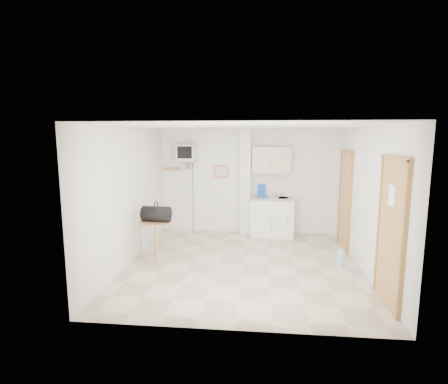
# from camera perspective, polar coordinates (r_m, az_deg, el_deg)

# --- Properties ---
(ground) EXTENTS (4.50, 4.50, 0.00)m
(ground) POSITION_cam_1_polar(r_m,az_deg,el_deg) (6.59, 3.11, -11.67)
(ground) COLOR #C1B498
(ground) RESTS_ON ground
(room_envelope) EXTENTS (4.24, 4.54, 2.55)m
(room_envelope) POSITION_cam_1_polar(r_m,az_deg,el_deg) (6.30, 5.45, 1.77)
(room_envelope) COLOR white
(room_envelope) RESTS_ON ground
(kitchenette) EXTENTS (1.03, 0.58, 2.10)m
(kitchenette) POSITION_cam_1_polar(r_m,az_deg,el_deg) (8.31, 7.75, -1.65)
(kitchenette) COLOR white
(kitchenette) RESTS_ON ground
(crt_television) EXTENTS (0.44, 0.45, 2.15)m
(crt_television) POSITION_cam_1_polar(r_m,az_deg,el_deg) (8.37, -6.13, 6.26)
(crt_television) COLOR slate
(crt_television) RESTS_ON ground
(round_table) EXTENTS (0.63, 0.63, 0.75)m
(round_table) POSITION_cam_1_polar(r_m,az_deg,el_deg) (6.71, -11.11, -5.66)
(round_table) COLOR #A37745
(round_table) RESTS_ON ground
(duffel_bag) EXTENTS (0.54, 0.32, 0.39)m
(duffel_bag) POSITION_cam_1_polar(r_m,az_deg,el_deg) (6.67, -11.01, -3.51)
(duffel_bag) COLOR black
(duffel_bag) RESTS_ON round_table
(water_bottle) EXTENTS (0.13, 0.13, 0.38)m
(water_bottle) POSITION_cam_1_polar(r_m,az_deg,el_deg) (6.67, 18.45, -10.31)
(water_bottle) COLOR #99BBCB
(water_bottle) RESTS_ON ground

